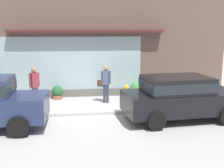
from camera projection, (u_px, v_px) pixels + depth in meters
ground_plane at (91, 113)px, 11.24m from camera, size 60.00×60.00×0.00m
curb_strip at (92, 113)px, 11.04m from camera, size 14.00×0.24×0.12m
storefront at (87, 48)px, 13.90m from camera, size 14.00×0.81×4.76m
fire_hydrant at (126, 95)px, 12.36m from camera, size 0.39×0.36×0.91m
pedestrian_with_handbag at (105, 81)px, 12.68m from camera, size 0.60×0.33×1.68m
pedestrian_passerby at (35, 84)px, 11.95m from camera, size 0.40×0.32×1.71m
parked_car_black at (179, 96)px, 10.28m from camera, size 4.27×2.27×1.60m
potted_plant_window_left at (164, 88)px, 14.18m from camera, size 0.43×0.43×0.69m
potted_plant_low_front at (137, 89)px, 13.60m from camera, size 0.64×0.64×0.85m
potted_plant_near_hydrant at (57, 93)px, 13.50m from camera, size 0.52×0.52×0.63m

